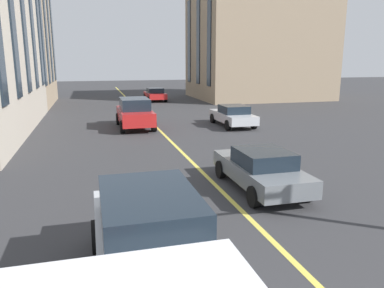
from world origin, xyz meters
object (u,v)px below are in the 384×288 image
Objects in this scene: car_silver_mid at (233,115)px; car_grey_trailing at (261,169)px; car_red_parked_a at (135,113)px; car_red_far at (155,94)px; car_silver_near at (150,239)px.

car_grey_trailing is (-11.77, 3.58, 0.00)m from car_silver_mid.
car_silver_mid is 0.94× the size of car_red_parked_a.
car_red_far is at bearing -14.14° from car_red_parked_a.
car_red_parked_a is at bearing -5.75° from car_silver_near.
car_red_parked_a reaches higher than car_grey_trailing.
car_grey_trailing is 6.30m from car_silver_near.
car_red_far is 0.94× the size of car_red_parked_a.
car_silver_near and car_red_parked_a have the same top height.
car_silver_near reaches higher than car_grey_trailing.
car_silver_mid is at bearing -98.64° from car_red_parked_a.
car_silver_mid is 18.13m from car_silver_near.
car_grey_trailing is at bearing -168.20° from car_red_parked_a.
car_red_far is at bearing -9.80° from car_silver_near.
car_red_parked_a reaches higher than car_silver_mid.
car_red_far is 16.78m from car_silver_mid.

